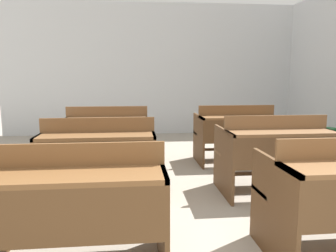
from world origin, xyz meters
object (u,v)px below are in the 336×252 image
object	(u,v)px
bench_second_left	(99,156)
wastepaper_bin	(327,139)
bench_second_right	(275,152)
bench_third_right	(236,132)
bench_front_left	(74,205)
bench_third_left	(108,134)

from	to	relation	value
bench_second_left	wastepaper_bin	size ratio (longest dim) A/B	2.89
bench_second_right	bench_third_right	bearing A→B (deg)	90.33
bench_front_left	bench_third_right	size ratio (longest dim) A/B	1.00
bench_front_left	wastepaper_bin	bearing A→B (deg)	41.60
bench_third_left	wastepaper_bin	distance (m)	3.72
bench_front_left	bench_second_left	world-z (taller)	same
bench_second_left	bench_third_right	world-z (taller)	same
bench_third_left	bench_second_left	bearing A→B (deg)	-89.32
bench_third_right	wastepaper_bin	size ratio (longest dim) A/B	2.89
bench_third_right	wastepaper_bin	world-z (taller)	bench_third_right
bench_third_right	bench_front_left	bearing A→B (deg)	-125.35
bench_front_left	wastepaper_bin	size ratio (longest dim) A/B	2.89
bench_third_right	wastepaper_bin	xyz separation A→B (m)	(1.82, 0.66, -0.26)
bench_front_left	wastepaper_bin	distance (m)	4.89
bench_front_left	bench_third_right	distance (m)	3.17
bench_second_right	bench_third_left	bearing A→B (deg)	144.60
bench_front_left	bench_second_right	xyz separation A→B (m)	(1.84, 1.29, 0.00)
bench_second_right	bench_third_left	distance (m)	2.26
bench_second_right	wastepaper_bin	world-z (taller)	bench_second_right
wastepaper_bin	bench_third_left	bearing A→B (deg)	-169.96
bench_front_left	bench_second_right	bearing A→B (deg)	34.96
bench_front_left	bench_second_left	bearing A→B (deg)	89.23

